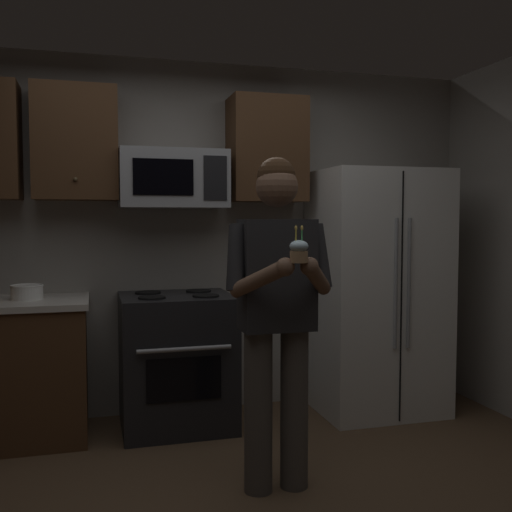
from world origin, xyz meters
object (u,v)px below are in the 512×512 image
object	(u,v)px
refrigerator	(377,291)
microwave	(173,179)
bowl_large_white	(27,292)
person	(277,304)
oven_range	(177,361)
cupcake	(299,251)

from	to	relation	value
refrigerator	microwave	bearing A→B (deg)	173.97
bowl_large_white	person	distance (m)	1.77
oven_range	cupcake	bearing A→B (deg)	-75.37
microwave	refrigerator	xyz separation A→B (m)	(1.50, -0.16, -0.82)
person	cupcake	xyz separation A→B (m)	(-0.00, -0.33, 0.30)
refrigerator	cupcake	xyz separation A→B (m)	(-1.12, -1.40, 0.39)
oven_range	microwave	xyz separation A→B (m)	(0.00, 0.12, 1.26)
microwave	bowl_large_white	xyz separation A→B (m)	(-0.97, -0.08, -0.75)
refrigerator	cupcake	world-z (taller)	refrigerator
bowl_large_white	cupcake	size ratio (longest dim) A/B	1.19
refrigerator	person	distance (m)	1.55
bowl_large_white	cupcake	distance (m)	2.02
refrigerator	oven_range	bearing A→B (deg)	178.50
oven_range	bowl_large_white	distance (m)	1.09
oven_range	bowl_large_white	world-z (taller)	bowl_large_white
person	microwave	bearing A→B (deg)	106.99
microwave	refrigerator	size ratio (longest dim) A/B	0.41
oven_range	refrigerator	size ratio (longest dim) A/B	0.52
microwave	refrigerator	bearing A→B (deg)	-6.03
person	cupcake	size ratio (longest dim) A/B	10.13
bowl_large_white	microwave	bearing A→B (deg)	4.62
microwave	cupcake	size ratio (longest dim) A/B	4.26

